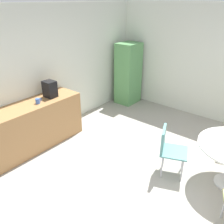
{
  "coord_description": "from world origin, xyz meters",
  "views": [
    {
      "loc": [
        -2.57,
        -1.06,
        2.68
      ],
      "look_at": [
        0.2,
        1.2,
        0.95
      ],
      "focal_mm": 38.32,
      "sensor_mm": 36.0,
      "label": 1
    }
  ],
  "objects_px": {
    "locker_cabinet": "(128,74)",
    "coffee_maker": "(50,89)",
    "mug_white": "(38,101)",
    "chair_teal": "(168,146)"
  },
  "relations": [
    {
      "from": "locker_cabinet",
      "to": "coffee_maker",
      "type": "relative_size",
      "value": 5.07
    },
    {
      "from": "mug_white",
      "to": "locker_cabinet",
      "type": "bearing_deg",
      "value": -0.24
    },
    {
      "from": "mug_white",
      "to": "chair_teal",
      "type": "bearing_deg",
      "value": -71.26
    },
    {
      "from": "chair_teal",
      "to": "coffee_maker",
      "type": "bearing_deg",
      "value": 100.04
    },
    {
      "from": "chair_teal",
      "to": "coffee_maker",
      "type": "relative_size",
      "value": 2.59
    },
    {
      "from": "mug_white",
      "to": "coffee_maker",
      "type": "bearing_deg",
      "value": 13.89
    },
    {
      "from": "locker_cabinet",
      "to": "mug_white",
      "type": "bearing_deg",
      "value": 179.76
    },
    {
      "from": "locker_cabinet",
      "to": "coffee_maker",
      "type": "height_order",
      "value": "locker_cabinet"
    },
    {
      "from": "chair_teal",
      "to": "coffee_maker",
      "type": "xyz_separation_m",
      "value": [
        -0.42,
        2.38,
        0.54
      ]
    },
    {
      "from": "chair_teal",
      "to": "coffee_maker",
      "type": "height_order",
      "value": "coffee_maker"
    }
  ]
}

